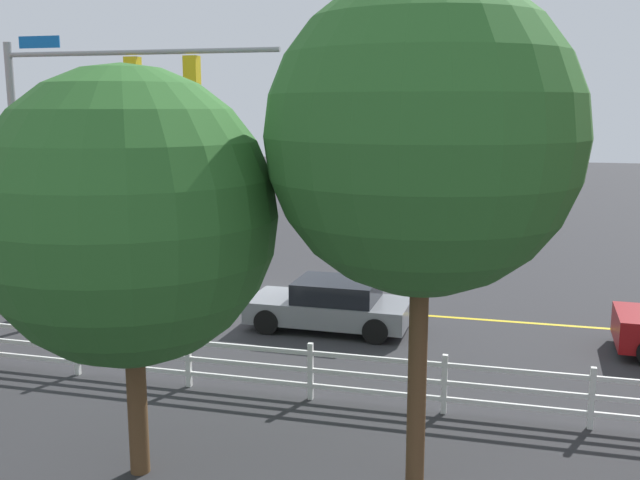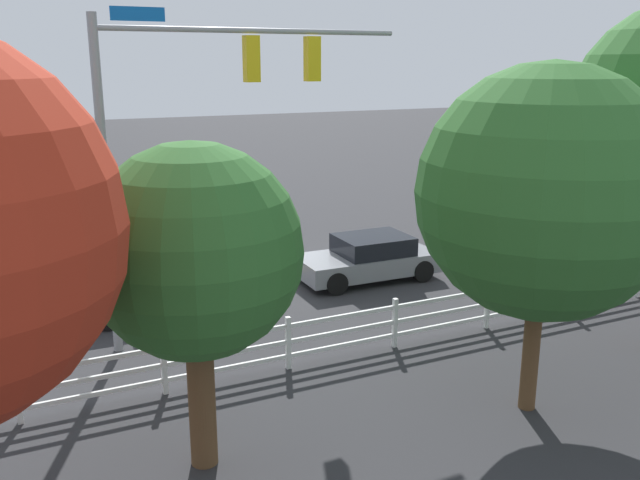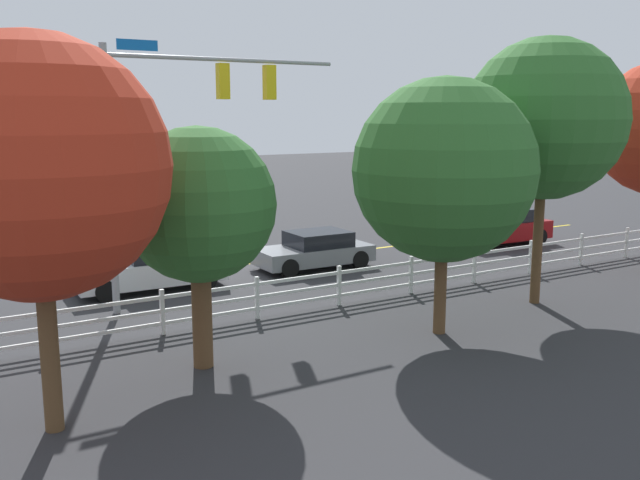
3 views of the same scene
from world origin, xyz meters
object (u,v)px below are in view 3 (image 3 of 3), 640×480
Objects in this scene: car_1 at (500,227)px; tree_1 at (199,206)px; tree_3 at (545,119)px; tree_4 at (36,168)px; car_2 at (151,268)px; car_0 at (315,250)px; tree_0 at (444,170)px.

car_1 is 17.85m from tree_1.
tree_3 reaches higher than tree_4.
tree_3 is (-10.18, 0.11, 1.74)m from tree_1.
car_2 is at bearing -99.14° from tree_1.
tree_1 is at bearing 46.51° from car_0.
car_1 reaches higher than car_0.
car_0 is at bearing -66.82° from tree_3.
tree_3 is (-9.02, 7.31, 4.57)m from car_2.
tree_0 is (-4.78, 8.06, 3.39)m from car_2.
tree_1 is (16.12, 7.14, 2.79)m from car_1.
car_1 is at bearing -141.90° from tree_0.
tree_0 is 0.93× the size of tree_4.
tree_0 is 4.47m from tree_3.
tree_1 reaches higher than car_2.
tree_1 is at bearing -155.06° from tree_4.
car_1 is 14.96m from car_2.
car_2 is 0.89× the size of tree_1.
tree_3 is at bearing -173.83° from tree_4.
tree_1 reaches higher than car_0.
tree_1 is 3.87m from tree_4.
car_0 is at bearing 1.81° from car_1.
car_0 is 0.90× the size of car_2.
car_1 is 0.94× the size of car_2.
tree_4 reaches higher than car_1.
tree_4 is at bearing 64.10° from car_2.
tree_4 is at bearing 24.94° from tree_1.
car_1 is at bearing -129.36° from tree_3.
car_2 is at bearing 0.71° from car_0.
tree_4 is at bearing 6.17° from tree_3.
tree_1 is at bearing 82.30° from car_2.
car_1 is 0.84× the size of tree_1.
tree_1 reaches higher than car_1.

